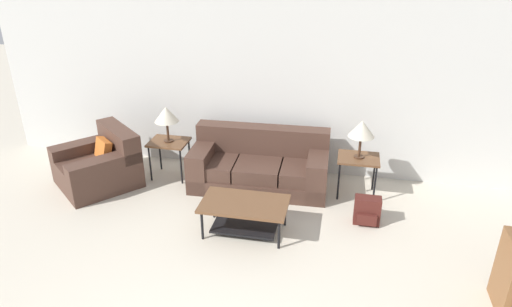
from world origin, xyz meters
TOP-DOWN VIEW (x-y plane):
  - wall_back at (0.00, 4.57)m, footprint 9.04×0.06m
  - couch at (-0.26, 3.96)m, footprint 1.96×0.92m
  - armchair at (-2.55, 3.54)m, footprint 1.42×1.42m
  - coffee_table at (-0.21, 2.75)m, footprint 1.04×0.61m
  - side_table_left at (-1.63, 3.96)m, footprint 0.56×0.45m
  - side_table_right at (1.11, 3.96)m, footprint 0.56×0.45m
  - table_lamp_left at (-1.63, 3.96)m, footprint 0.35×0.35m
  - table_lamp_right at (1.11, 3.96)m, footprint 0.35×0.35m
  - backpack at (1.25, 3.25)m, footprint 0.33×0.25m

SIDE VIEW (x-z plane):
  - backpack at x=1.25m, z-range -0.01..0.36m
  - armchair at x=-2.55m, z-range -0.12..0.68m
  - couch at x=-0.26m, z-range -0.11..0.71m
  - coffee_table at x=-0.21m, z-range 0.10..0.52m
  - side_table_left at x=-1.63m, z-range 0.23..0.80m
  - side_table_right at x=1.11m, z-range 0.23..0.80m
  - table_lamp_left at x=-1.63m, z-range 0.72..1.25m
  - table_lamp_right at x=1.11m, z-range 0.72..1.25m
  - wall_back at x=0.00m, z-range 0.00..2.60m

